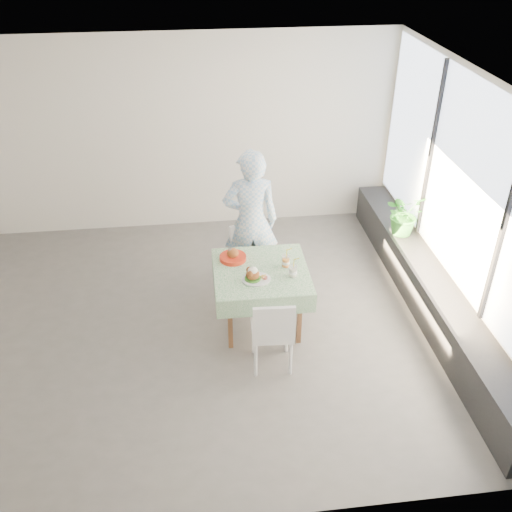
{
  "coord_description": "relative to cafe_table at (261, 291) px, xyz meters",
  "views": [
    {
      "loc": [
        0.08,
        -5.23,
        4.25
      ],
      "look_at": [
        0.73,
        0.02,
        0.9
      ],
      "focal_mm": 40.0,
      "sensor_mm": 36.0,
      "label": 1
    }
  ],
  "objects": [
    {
      "name": "chair_near",
      "position": [
        0.02,
        -0.7,
        -0.19
      ],
      "size": [
        0.44,
        0.44,
        0.89
      ],
      "color": "white",
      "rests_on": "ground"
    },
    {
      "name": "window_pane",
      "position": [
        2.19,
        0.03,
        1.19
      ],
      "size": [
        0.01,
        4.8,
        2.18
      ],
      "primitive_type": "cube",
      "color": "#D1E0F9",
      "rests_on": "ground"
    },
    {
      "name": "main_dish",
      "position": [
        -0.1,
        -0.18,
        0.34
      ],
      "size": [
        0.32,
        0.32,
        0.16
      ],
      "color": "white",
      "rests_on": "cafe_table"
    },
    {
      "name": "wall_back",
      "position": [
        -0.78,
        2.53,
        0.94
      ],
      "size": [
        6.0,
        0.02,
        2.8
      ],
      "primitive_type": "cube",
      "color": "silver",
      "rests_on": "ground"
    },
    {
      "name": "window_ledge",
      "position": [
        2.02,
        0.03,
        -0.21
      ],
      "size": [
        0.4,
        4.8,
        0.5
      ],
      "primitive_type": "cube",
      "color": "black",
      "rests_on": "ground"
    },
    {
      "name": "wall_front",
      "position": [
        -0.78,
        -2.47,
        0.94
      ],
      "size": [
        6.0,
        0.02,
        2.8
      ],
      "primitive_type": "cube",
      "color": "silver",
      "rests_on": "ground"
    },
    {
      "name": "chair_far",
      "position": [
        -0.03,
        0.68,
        -0.19
      ],
      "size": [
        0.53,
        0.53,
        0.88
      ],
      "color": "white",
      "rests_on": "ground"
    },
    {
      "name": "wall_right",
      "position": [
        2.22,
        0.03,
        0.94
      ],
      "size": [
        0.02,
        5.0,
        2.8
      ],
      "primitive_type": "cube",
      "color": "silver",
      "rests_on": "ground"
    },
    {
      "name": "cafe_table",
      "position": [
        0.0,
        0.0,
        0.0
      ],
      "size": [
        1.05,
        1.05,
        0.74
      ],
      "color": "brown",
      "rests_on": "ground"
    },
    {
      "name": "diner",
      "position": [
        -0.02,
        0.8,
        0.46
      ],
      "size": [
        0.68,
        0.45,
        1.84
      ],
      "primitive_type": "imported",
      "rotation": [
        0.0,
        0.0,
        3.13
      ],
      "color": "#93C2EB",
      "rests_on": "ground"
    },
    {
      "name": "juice_cup_lemonade",
      "position": [
        0.33,
        -0.15,
        0.34
      ],
      "size": [
        0.09,
        0.09,
        0.26
      ],
      "color": "white",
      "rests_on": "cafe_table"
    },
    {
      "name": "potted_plant",
      "position": [
        2.0,
        1.01,
        0.32
      ],
      "size": [
        0.63,
        0.59,
        0.57
      ],
      "primitive_type": "imported",
      "rotation": [
        0.0,
        0.0,
        0.34
      ],
      "color": "#327C29",
      "rests_on": "window_ledge"
    },
    {
      "name": "juice_cup_orange",
      "position": [
        0.28,
        0.05,
        0.34
      ],
      "size": [
        0.1,
        0.1,
        0.27
      ],
      "color": "white",
      "rests_on": "cafe_table"
    },
    {
      "name": "second_dish",
      "position": [
        -0.29,
        0.26,
        0.32
      ],
      "size": [
        0.3,
        0.3,
        0.14
      ],
      "color": "#B52712",
      "rests_on": "cafe_table"
    },
    {
      "name": "ceiling",
      "position": [
        -0.78,
        0.03,
        2.34
      ],
      "size": [
        6.0,
        6.0,
        0.0
      ],
      "primitive_type": "plane",
      "rotation": [
        3.14,
        0.0,
        0.0
      ],
      "color": "white",
      "rests_on": "ground"
    },
    {
      "name": "floor",
      "position": [
        -0.78,
        0.03,
        -0.46
      ],
      "size": [
        6.0,
        6.0,
        0.0
      ],
      "primitive_type": "plane",
      "color": "#585553",
      "rests_on": "ground"
    }
  ]
}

